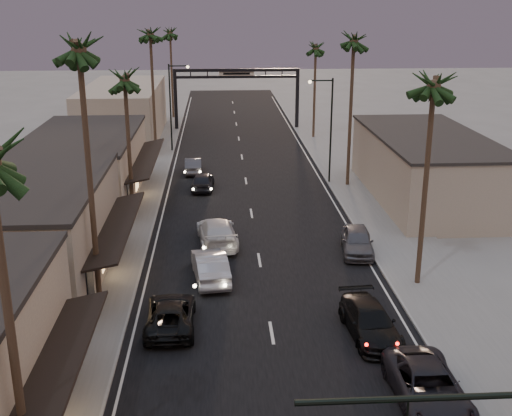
{
  "coord_description": "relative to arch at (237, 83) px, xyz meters",
  "views": [
    {
      "loc": [
        -2.4,
        -8.2,
        15.2
      ],
      "look_at": [
        -0.04,
        30.65,
        2.5
      ],
      "focal_mm": 45.0,
      "sensor_mm": 36.0,
      "label": 1
    }
  ],
  "objects": [
    {
      "name": "streetlight_right",
      "position": [
        6.92,
        -25.0,
        -0.2
      ],
      "size": [
        2.13,
        0.3,
        9.0
      ],
      "color": "black",
      "rests_on": "ground"
    },
    {
      "name": "palm_lb",
      "position": [
        -8.6,
        -48.0,
        7.85
      ],
      "size": [
        3.2,
        3.2,
        15.2
      ],
      "color": "#38281C",
      "rests_on": "ground"
    },
    {
      "name": "arch",
      "position": [
        0.0,
        0.0,
        0.0
      ],
      "size": [
        15.2,
        0.4,
        7.27
      ],
      "color": "black",
      "rests_on": "ground"
    },
    {
      "name": "curbside_black",
      "position": [
        4.6,
        -51.56,
        -4.79
      ],
      "size": [
        2.49,
        5.29,
        1.49
      ],
      "primitive_type": "imported",
      "rotation": [
        0.0,
        0.0,
        0.08
      ],
      "color": "black",
      "rests_on": "ground"
    },
    {
      "name": "palm_ld",
      "position": [
        -8.6,
        -15.0,
        6.88
      ],
      "size": [
        3.2,
        3.2,
        14.2
      ],
      "color": "#38281C",
      "rests_on": "ground"
    },
    {
      "name": "oncoming_white",
      "position": [
        -2.56,
        -39.13,
        -4.69
      ],
      "size": [
        2.92,
        6.0,
        1.68
      ],
      "primitive_type": "imported",
      "rotation": [
        0.0,
        0.0,
        3.24
      ],
      "color": "silver",
      "rests_on": "ground"
    },
    {
      "name": "palm_lc",
      "position": [
        -8.6,
        -34.0,
        4.94
      ],
      "size": [
        3.2,
        3.2,
        12.2
      ],
      "color": "#38281C",
      "rests_on": "ground"
    },
    {
      "name": "sidewalk_left",
      "position": [
        -9.5,
        -18.0,
        -5.47
      ],
      "size": [
        5.0,
        92.0,
        0.12
      ],
      "primitive_type": "cube",
      "color": "slate",
      "rests_on": "ground"
    },
    {
      "name": "streetlight_left",
      "position": [
        -6.92,
        -12.0,
        -0.2
      ],
      "size": [
        2.13,
        0.3,
        9.0
      ],
      "color": "black",
      "rests_on": "ground"
    },
    {
      "name": "palm_rb",
      "position": [
        8.6,
        -26.0,
        6.88
      ],
      "size": [
        3.2,
        3.2,
        14.2
      ],
      "color": "#38281C",
      "rests_on": "ground"
    },
    {
      "name": "storefront_mid",
      "position": [
        -13.0,
        -44.0,
        -2.78
      ],
      "size": [
        8.0,
        14.0,
        5.5
      ],
      "primitive_type": "cube",
      "color": "gray",
      "rests_on": "ground"
    },
    {
      "name": "oncoming_grey_far",
      "position": [
        -4.7,
        -20.88,
        -4.83
      ],
      "size": [
        1.62,
        4.3,
        1.4
      ],
      "primitive_type": "imported",
      "rotation": [
        0.0,
        0.0,
        3.17
      ],
      "color": "#424247",
      "rests_on": "ground"
    },
    {
      "name": "sidewalk_right",
      "position": [
        9.5,
        -18.0,
        -5.47
      ],
      "size": [
        5.0,
        92.0,
        0.12
      ],
      "primitive_type": "cube",
      "color": "slate",
      "rests_on": "ground"
    },
    {
      "name": "curbside_grey",
      "position": [
        6.2,
        -41.15,
        -4.74
      ],
      "size": [
        2.47,
        4.87,
        1.59
      ],
      "primitive_type": "imported",
      "rotation": [
        0.0,
        0.0,
        -0.13
      ],
      "color": "#4D4E53",
      "rests_on": "ground"
    },
    {
      "name": "oncoming_pickup",
      "position": [
        -4.84,
        -50.13,
        -4.83
      ],
      "size": [
        2.37,
        5.06,
        1.4
      ],
      "primitive_type": "imported",
      "rotation": [
        0.0,
        0.0,
        3.15
      ],
      "color": "black",
      "rests_on": "ground"
    },
    {
      "name": "palm_far",
      "position": [
        -8.3,
        8.0,
        5.91
      ],
      "size": [
        3.2,
        3.2,
        13.2
      ],
      "color": "#38281C",
      "rests_on": "ground"
    },
    {
      "name": "palm_rc",
      "position": [
        8.6,
        -6.0,
        4.94
      ],
      "size": [
        3.2,
        3.2,
        12.2
      ],
      "color": "#38281C",
      "rests_on": "ground"
    },
    {
      "name": "storefront_far",
      "position": [
        -13.0,
        -28.0,
        -3.03
      ],
      "size": [
        8.0,
        16.0,
        5.0
      ],
      "primitive_type": "cube",
      "color": "tan",
      "rests_on": "ground"
    },
    {
      "name": "ground",
      "position": [
        0.0,
        -30.0,
        -5.53
      ],
      "size": [
        200.0,
        200.0,
        0.0
      ],
      "primitive_type": "plane",
      "color": "slate",
      "rests_on": "ground"
    },
    {
      "name": "curbside_near",
      "position": [
        5.63,
        -57.06,
        -4.76
      ],
      "size": [
        2.57,
        5.58,
        1.55
      ],
      "primitive_type": "imported",
      "rotation": [
        0.0,
        0.0,
        0.0
      ],
      "color": "black",
      "rests_on": "ground"
    },
    {
      "name": "oncoming_dgrey",
      "position": [
        -3.73,
        -26.38,
        -4.79
      ],
      "size": [
        2.0,
        4.44,
        1.48
      ],
      "primitive_type": "imported",
      "rotation": [
        0.0,
        0.0,
        3.08
      ],
      "color": "black",
      "rests_on": "ground"
    },
    {
      "name": "storefront_dist",
      "position": [
        -13.0,
        -5.0,
        -2.53
      ],
      "size": [
        8.0,
        20.0,
        6.0
      ],
      "primitive_type": "cube",
      "color": "gray",
      "rests_on": "ground"
    },
    {
      "name": "building_right",
      "position": [
        14.0,
        -30.0,
        -3.03
      ],
      "size": [
        8.0,
        18.0,
        5.0
      ],
      "primitive_type": "cube",
      "color": "gray",
      "rests_on": "ground"
    },
    {
      "name": "palm_ra",
      "position": [
        8.6,
        -46.0,
        5.91
      ],
      "size": [
        3.2,
        3.2,
        13.2
      ],
      "color": "#38281C",
      "rests_on": "ground"
    },
    {
      "name": "road",
      "position": [
        0.0,
        -25.0,
        -5.53
      ],
      "size": [
        14.0,
        120.0,
        0.02
      ],
      "primitive_type": "cube",
      "color": "black",
      "rests_on": "ground"
    },
    {
      "name": "oncoming_silver",
      "position": [
        -2.97,
        -44.63,
        -4.71
      ],
      "size": [
        2.41,
        5.21,
        1.65
      ],
      "primitive_type": "imported",
      "rotation": [
        0.0,
        0.0,
        3.28
      ],
      "color": "#98999E",
      "rests_on": "ground"
    }
  ]
}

